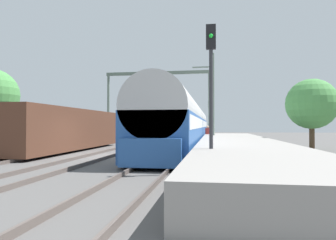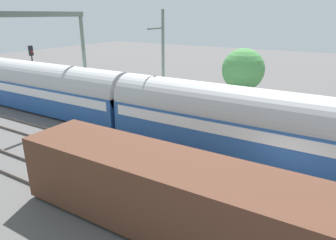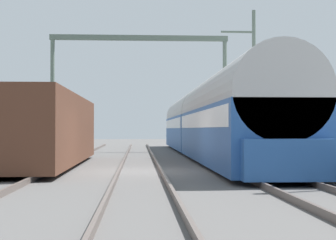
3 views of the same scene
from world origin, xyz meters
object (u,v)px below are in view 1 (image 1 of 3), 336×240
Objects in this scene: railway_signal_near at (211,79)px; passenger_train at (187,123)px; catenary_gantry at (158,91)px; railway_signal_far at (209,114)px; freight_car at (66,129)px; person_crossing at (208,133)px.

passenger_train is at bearing 97.91° from railway_signal_near.
catenary_gantry is at bearing 105.34° from railway_signal_near.
railway_signal_near reaches higher than railway_signal_far.
railway_signal_far reaches higher than freight_car.
passenger_train is 2.52m from person_crossing.
railway_signal_near is 0.45× the size of catenary_gantry.
passenger_train is 6.04× the size of railway_signal_near.
person_crossing is at bearing -90.33° from railway_signal_far.
railway_signal_far is 9.08m from catenary_gantry.
railway_signal_far is at bearing 65.13° from freight_car.
catenary_gantry is (-5.74, -6.61, 2.40)m from railway_signal_far.
railway_signal_far is 0.41× the size of catenary_gantry.
railway_signal_far is (9.56, 20.62, 1.72)m from freight_car.
freight_car is 2.61× the size of railway_signal_far.
person_crossing is (1.85, 1.42, -0.94)m from passenger_train.
catenary_gantry is at bearing 123.49° from passenger_train.
passenger_train reaches higher than freight_car.
passenger_train is 18.99× the size of person_crossing.
freight_car is 15.10m from catenary_gantry.
passenger_train is 11.25m from freight_car.
catenary_gantry is (-3.82, 5.77, 3.62)m from passenger_train.
railway_signal_far is at bearing -106.91° from person_crossing.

